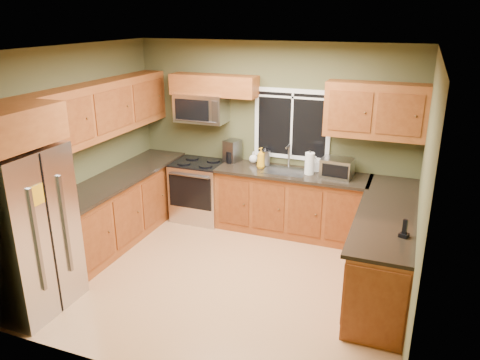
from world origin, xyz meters
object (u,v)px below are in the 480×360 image
Objects in this scene: microwave at (201,108)px; soap_bottle_c at (253,157)px; refrigerator at (24,231)px; soap_bottle_a at (261,158)px; range at (200,190)px; coffee_maker at (232,152)px; cordless_phone at (404,232)px; soap_bottle_b at (315,164)px; toaster_oven at (337,168)px; kettle at (265,157)px; paper_towel_roll at (310,163)px.

microwave is 1.07m from soap_bottle_c.
refrigerator is 6.00× the size of soap_bottle_a.
range is 1.27m from microwave.
microwave is 2.31× the size of coffee_maker.
soap_bottle_b is at bearing 126.46° from cordless_phone.
soap_bottle_b is (-0.33, 0.14, -0.02)m from toaster_oven.
refrigerator reaches higher than toaster_oven.
soap_bottle_a reaches higher than soap_bottle_b.
soap_bottle_a is 2.60m from cordless_phone.
kettle is 0.75m from soap_bottle_b.
refrigerator is at bearing -134.73° from toaster_oven.
microwave is at bearing 176.91° from toaster_oven.
toaster_oven is at bearing 2.24° from paper_towel_roll.
coffee_maker is at bearing 179.80° from soap_bottle_b.
microwave is at bearing -173.28° from soap_bottle_c.
range is 1.81m from paper_towel_roll.
refrigerator is at bearing -130.69° from paper_towel_roll.
toaster_oven is at bearing -0.34° from soap_bottle_a.
refrigerator reaches higher than soap_bottle_c.
soap_bottle_c is (-0.18, 0.20, -0.07)m from soap_bottle_a.
refrigerator is 3.94m from toaster_oven.
range is 1.00m from soap_bottle_c.
soap_bottle_a is 0.28m from soap_bottle_c.
soap_bottle_a is at bearing -6.15° from microwave.
kettle is (0.52, 0.01, -0.03)m from coffee_maker.
toaster_oven is at bearing 45.27° from refrigerator.
soap_bottle_a is at bearing -97.18° from kettle.
soap_bottle_c is at bearing 16.07° from range.
microwave is 4.50× the size of soap_bottle_c.
range is 2.16m from toaster_oven.
soap_bottle_c is (-1.28, 0.21, -0.05)m from toaster_oven.
range is at bearing 152.63° from cordless_phone.
paper_towel_roll is 0.17m from soap_bottle_b.
kettle is (1.00, 0.04, -0.67)m from microwave.
soap_bottle_b is at bearing 0.90° from microwave.
microwave is 2.53× the size of soap_bottle_a.
soap_bottle_a is at bearing 1.77° from range.
coffee_maker is 0.52m from kettle.
cordless_phone is at bearing -53.54° from soap_bottle_b.
coffee_maker reaches higher than soap_bottle_c.
range is 1.23× the size of microwave.
soap_bottle_a is (-0.02, -0.15, 0.03)m from kettle.
microwave reaches higher than soap_bottle_a.
paper_towel_roll is at bearing -13.61° from kettle.
coffee_maker is at bearing 172.57° from paper_towel_roll.
coffee_maker is (0.48, 0.03, -0.64)m from microwave.
coffee_maker is 1.23m from paper_towel_roll.
soap_bottle_b is (2.44, 2.93, 0.15)m from refrigerator.
toaster_oven is 1.64× the size of kettle.
microwave is 4.00× the size of cordless_phone.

